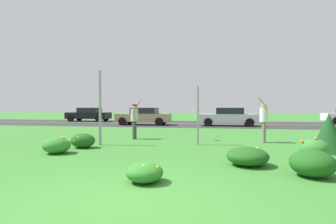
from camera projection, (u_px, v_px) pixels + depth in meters
ground_plane at (189, 135)px, 14.08m from camera, size 120.00×120.00×0.00m
highway_strip at (201, 124)px, 24.00m from camera, size 120.00×9.97×0.01m
highway_center_stripe at (201, 124)px, 24.00m from camera, size 120.00×0.16×0.00m
daylily_clump_mid_left at (145, 172)px, 5.25m from camera, size 0.73×0.76×0.39m
daylily_clump_front_center at (248, 156)px, 6.79m from camera, size 1.06×1.09×0.47m
daylily_clump_mid_right at (312, 163)px, 5.68m from camera, size 0.92×0.95×0.57m
daylily_clump_mid_center at (57, 145)px, 8.55m from camera, size 0.88×0.85×0.57m
daylily_clump_near_camera at (314, 149)px, 7.57m from camera, size 0.77×0.75×0.65m
daylily_clump_front_left at (83, 141)px, 9.73m from camera, size 0.90×0.84×0.53m
sign_post_near_path at (100, 108)px, 10.47m from camera, size 0.07×0.10×2.92m
sign_post_by_roadside at (198, 116)px, 10.52m from camera, size 0.07×0.10×2.30m
evergreen_shrub_side at (329, 133)px, 8.71m from camera, size 1.07×1.07×1.28m
person_thrower_red_cap_gray_shirt at (135, 118)px, 12.48m from camera, size 0.43×0.49×1.86m
person_catcher_white_shirt at (264, 118)px, 11.22m from camera, size 0.45×0.49×1.92m
frisbee_lime at (195, 111)px, 12.01m from camera, size 0.27×0.27×0.05m
car_silver_center_left at (228, 117)px, 21.36m from camera, size 4.50×2.00×1.45m
car_tan_center_right at (144, 116)px, 22.63m from camera, size 4.50×2.00×1.45m
car_black_rightmost at (89, 114)px, 28.36m from camera, size 4.50×2.00×1.45m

